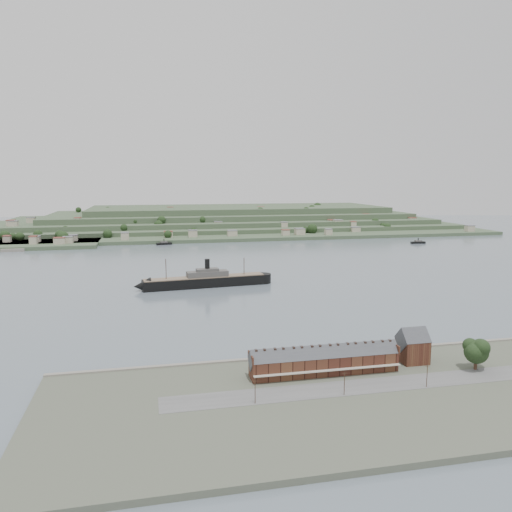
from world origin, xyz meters
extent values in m
plane|color=slate|center=(0.00, 0.00, 0.00)|extent=(1400.00, 1400.00, 0.00)
cube|color=#4C5142|center=(0.00, -188.00, 1.00)|extent=(220.00, 80.00, 2.00)
cube|color=gray|center=(0.00, -149.00, 1.30)|extent=(220.00, 2.00, 2.60)
cube|color=#595959|center=(0.00, -182.00, 2.05)|extent=(140.00, 12.00, 0.10)
cube|color=#411F17|center=(-10.00, -168.00, 5.50)|extent=(55.00, 8.00, 7.00)
cube|color=#3D3F45|center=(-10.00, -168.00, 9.00)|extent=(55.60, 8.15, 8.15)
cube|color=#AFAA9B|center=(-10.00, -172.80, 5.00)|extent=(55.00, 1.60, 0.25)
cube|color=#411F17|center=(-37.50, -168.00, 10.00)|extent=(0.50, 8.40, 3.00)
cube|color=#411F17|center=(17.50, -168.00, 10.00)|extent=(0.50, 8.40, 3.00)
cube|color=black|center=(-32.00, -168.00, 11.40)|extent=(0.90, 1.40, 3.20)
cube|color=black|center=(-26.50, -168.00, 11.40)|extent=(0.90, 1.40, 3.20)
cube|color=black|center=(-12.75, -168.00, 11.40)|extent=(0.90, 1.40, 3.20)
cube|color=black|center=(-7.25, -168.00, 11.40)|extent=(0.90, 1.40, 3.20)
cube|color=black|center=(6.50, -168.00, 11.40)|extent=(0.90, 1.40, 3.20)
cube|color=black|center=(12.00, -168.00, 11.40)|extent=(0.90, 1.40, 3.20)
cube|color=#411F17|center=(27.50, -164.00, 6.50)|extent=(10.00, 10.00, 9.00)
cube|color=#3D3F45|center=(27.50, -164.00, 11.00)|extent=(10.40, 10.18, 10.18)
cube|color=#3E5237|center=(0.00, 360.00, 2.00)|extent=(760.00, 260.00, 4.00)
cube|color=#3E5237|center=(20.00, 385.00, 6.50)|extent=(680.00, 220.00, 5.00)
cube|color=#3E5237|center=(35.00, 400.00, 12.00)|extent=(600.00, 200.00, 6.00)
cube|color=#3E5237|center=(50.00, 415.00, 18.50)|extent=(520.00, 180.00, 7.00)
cube|color=#3E5237|center=(65.00, 430.00, 26.00)|extent=(440.00, 160.00, 8.00)
cube|color=#3E5237|center=(-200.00, 250.00, 2.00)|extent=(150.00, 90.00, 4.00)
cube|color=gray|center=(-205.00, 208.00, 1.40)|extent=(22.00, 14.00, 2.80)
cube|color=black|center=(-34.95, -1.78, 3.24)|extent=(84.06, 19.67, 6.48)
cone|color=black|center=(-76.41, -6.09, 3.24)|extent=(12.20, 12.20, 11.11)
cylinder|color=black|center=(6.50, 2.52, 3.24)|extent=(11.11, 11.11, 6.48)
cube|color=#786450|center=(-34.95, -1.78, 6.76)|extent=(82.12, 18.56, 0.56)
cube|color=#4C4946|center=(-33.11, -1.59, 8.80)|extent=(28.50, 11.16, 3.70)
cube|color=#4C4946|center=(-33.11, -1.59, 11.30)|extent=(15.41, 7.98, 2.32)
cylinder|color=black|center=(-33.11, -1.59, 14.82)|extent=(3.33, 3.33, 8.34)
cylinder|color=#3E291C|center=(-60.75, -4.46, 12.97)|extent=(0.46, 0.46, 14.82)
cylinder|color=#3E291C|center=(-7.32, 1.09, 12.04)|extent=(0.46, 0.46, 12.97)
cube|color=black|center=(-67.68, 1.70, 1.15)|extent=(14.89, 8.12, 2.31)
cube|color=#4C4946|center=(-67.68, 1.70, 2.88)|extent=(7.12, 4.93, 1.73)
cylinder|color=black|center=(-67.68, 1.70, 4.80)|extent=(0.96, 0.96, 3.36)
cube|color=black|center=(-54.67, 225.00, 1.14)|extent=(17.66, 8.28, 2.27)
cube|color=#4C4946|center=(-54.67, 225.00, 2.84)|extent=(8.30, 5.35, 1.70)
cylinder|color=black|center=(-54.67, 225.00, 4.73)|extent=(0.95, 0.95, 3.31)
cube|color=black|center=(226.59, 174.79, 1.11)|extent=(16.81, 5.01, 2.23)
cube|color=#4C4946|center=(226.59, 174.79, 2.78)|extent=(7.60, 3.88, 1.67)
cylinder|color=black|center=(226.59, 174.79, 4.64)|extent=(0.93, 0.93, 3.25)
cylinder|color=#3E291C|center=(46.41, -176.50, 4.47)|extent=(1.19, 1.19, 4.94)
sphere|color=black|center=(46.41, -176.50, 8.92)|extent=(8.89, 8.89, 8.89)
sphere|color=black|center=(48.88, -175.51, 9.90)|extent=(6.92, 6.92, 6.92)
sphere|color=black|center=(44.43, -177.98, 9.41)|extent=(6.32, 6.32, 6.32)
sphere|color=black|center=(46.90, -178.67, 11.39)|extent=(5.93, 5.93, 5.93)
camera|label=1|loc=(-71.34, -332.49, 72.52)|focal=35.00mm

